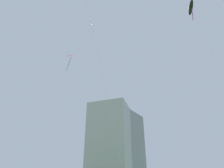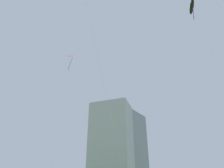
{
  "view_description": "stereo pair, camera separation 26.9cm",
  "coord_description": "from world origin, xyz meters",
  "px_view_note": "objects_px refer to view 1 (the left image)",
  "views": [
    {
      "loc": [
        6.09,
        -12.49,
        2.15
      ],
      "look_at": [
        -1.76,
        6.45,
        13.99
      ],
      "focal_mm": 36.23,
      "sensor_mm": 36.0,
      "label": 1
    },
    {
      "loc": [
        6.34,
        -12.38,
        2.15
      ],
      "look_at": [
        -1.76,
        6.45,
        13.99
      ],
      "focal_mm": 36.23,
      "sensor_mm": 36.0,
      "label": 2
    }
  ],
  "objects_px": {
    "distant_highrise_1": "(111,157)",
    "distant_highrise_0": "(127,161)",
    "kite_flying_1": "(69,57)",
    "kite_flying_2": "(191,8)"
  },
  "relations": [
    {
      "from": "kite_flying_2",
      "to": "distant_highrise_0",
      "type": "height_order",
      "value": "distant_highrise_0"
    },
    {
      "from": "kite_flying_2",
      "to": "distant_highrise_0",
      "type": "relative_size",
      "value": 0.56
    },
    {
      "from": "distant_highrise_0",
      "to": "distant_highrise_1",
      "type": "distance_m",
      "value": 13.58
    },
    {
      "from": "kite_flying_1",
      "to": "kite_flying_2",
      "type": "relative_size",
      "value": 0.99
    },
    {
      "from": "distant_highrise_1",
      "to": "kite_flying_2",
      "type": "bearing_deg",
      "value": -64.22
    },
    {
      "from": "kite_flying_1",
      "to": "distant_highrise_0",
      "type": "bearing_deg",
      "value": 102.12
    },
    {
      "from": "distant_highrise_1",
      "to": "distant_highrise_0",
      "type": "bearing_deg",
      "value": 60.29
    },
    {
      "from": "kite_flying_1",
      "to": "distant_highrise_0",
      "type": "distance_m",
      "value": 105.87
    },
    {
      "from": "kite_flying_2",
      "to": "distant_highrise_1",
      "type": "relative_size",
      "value": 0.56
    },
    {
      "from": "kite_flying_2",
      "to": "distant_highrise_1",
      "type": "xyz_separation_m",
      "value": [
        -55.61,
        94.62,
        -3.01
      ]
    }
  ]
}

